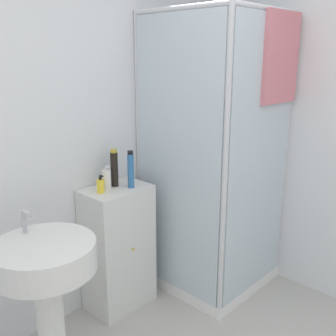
% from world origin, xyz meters
% --- Properties ---
extents(wall_back, '(6.40, 0.06, 2.50)m').
position_xyz_m(wall_back, '(0.00, 1.70, 1.25)').
color(wall_back, silver).
rests_on(wall_back, ground_plane).
extents(shower_enclosure, '(0.83, 0.86, 2.08)m').
position_xyz_m(shower_enclosure, '(1.21, 1.17, 0.62)').
color(shower_enclosure, white).
rests_on(shower_enclosure, ground_plane).
extents(vanity_cabinet, '(0.46, 0.33, 0.90)m').
position_xyz_m(vanity_cabinet, '(0.51, 1.51, 0.45)').
color(vanity_cabinet, silver).
rests_on(vanity_cabinet, ground_plane).
extents(sink, '(0.53, 0.53, 0.99)m').
position_xyz_m(sink, '(-0.21, 1.21, 0.67)').
color(sink, white).
rests_on(sink, ground_plane).
extents(soap_dispenser, '(0.05, 0.05, 0.12)m').
position_xyz_m(soap_dispenser, '(0.38, 1.51, 0.95)').
color(soap_dispenser, yellow).
rests_on(soap_dispenser, vanity_cabinet).
extents(shampoo_bottle_tall_black, '(0.05, 0.05, 0.26)m').
position_xyz_m(shampoo_bottle_tall_black, '(0.53, 1.55, 1.03)').
color(shampoo_bottle_tall_black, black).
rests_on(shampoo_bottle_tall_black, vanity_cabinet).
extents(shampoo_bottle_blue, '(0.04, 0.04, 0.26)m').
position_xyz_m(shampoo_bottle_blue, '(0.59, 1.44, 1.03)').
color(shampoo_bottle_blue, '#2D66A3').
rests_on(shampoo_bottle_blue, vanity_cabinet).
extents(lotion_bottle_white, '(0.06, 0.06, 0.16)m').
position_xyz_m(lotion_bottle_white, '(0.46, 1.54, 0.97)').
color(lotion_bottle_white, white).
rests_on(lotion_bottle_white, vanity_cabinet).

